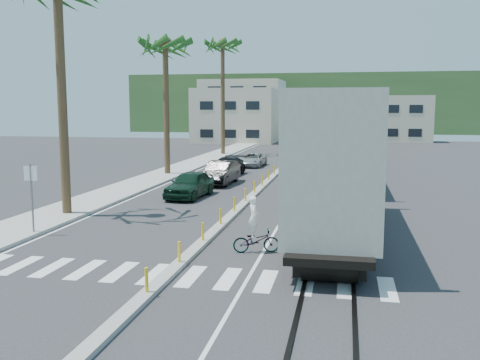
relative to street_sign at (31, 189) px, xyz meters
name	(u,v)px	position (x,y,z in m)	size (l,w,h in m)	color
ground	(188,258)	(7.30, -2.00, -1.97)	(140.00, 140.00, 0.00)	#28282B
sidewalk	(177,170)	(-1.20, 23.00, -1.90)	(3.00, 90.00, 0.15)	gray
rails	(341,170)	(12.30, 26.00, -1.94)	(1.56, 100.00, 0.06)	black
median	(269,180)	(7.30, 17.96, -1.88)	(0.45, 60.00, 0.85)	gray
crosswalk	(170,275)	(7.30, -4.00, -1.97)	(14.00, 2.20, 0.01)	silver
lane_markings	(251,172)	(5.15, 23.00, -1.97)	(9.42, 90.00, 0.01)	silver
freight_train	(341,138)	(12.30, 22.87, 0.93)	(3.00, 60.94, 5.85)	#A4A397
palm_trees	(170,35)	(-0.80, 20.70, 8.84)	(3.50, 37.20, 13.75)	brown
street_sign	(31,189)	(0.00, 0.00, 0.00)	(0.60, 0.08, 3.00)	slate
buildings	(275,113)	(0.89, 69.66, 2.39)	(38.00, 27.00, 10.00)	beige
hillside	(322,104)	(7.30, 98.00, 4.03)	(80.00, 20.00, 12.00)	#385628
car_lead	(190,184)	(3.71, 10.33, -1.19)	(2.28, 4.74, 1.56)	black
car_second	(221,173)	(4.25, 15.98, -1.17)	(1.86, 4.89, 1.59)	black
car_third	(227,167)	(3.69, 20.43, -1.25)	(2.40, 5.09, 1.43)	black
car_rear	(252,160)	(4.47, 27.32, -1.37)	(2.19, 4.43, 1.21)	#ADB0B2
cyclist	(256,235)	(9.53, -0.82, -1.32)	(1.49, 2.01, 2.10)	#9EA0A5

